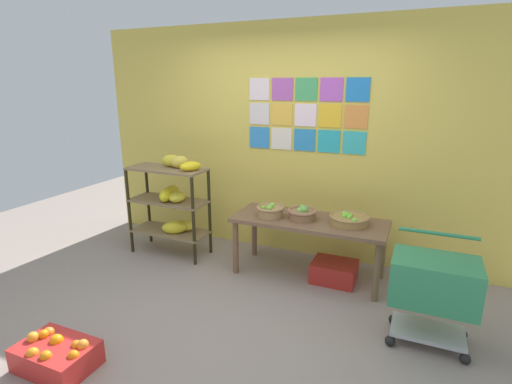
% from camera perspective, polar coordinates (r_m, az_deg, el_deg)
% --- Properties ---
extents(ground, '(9.21, 9.21, 0.00)m').
position_cam_1_polar(ground, '(3.54, -4.66, -18.08)').
color(ground, gray).
extents(back_wall_with_art, '(4.88, 0.07, 2.62)m').
position_cam_1_polar(back_wall_with_art, '(4.50, 4.85, 7.30)').
color(back_wall_with_art, '#D8BE4D').
rests_on(back_wall_with_art, ground).
extents(banana_shelf_unit, '(0.92, 0.43, 1.18)m').
position_cam_1_polar(banana_shelf_unit, '(4.61, -12.10, -0.87)').
color(banana_shelf_unit, black).
rests_on(banana_shelf_unit, ground).
extents(display_table, '(1.56, 0.61, 0.62)m').
position_cam_1_polar(display_table, '(4.04, 7.77, -5.01)').
color(display_table, brown).
rests_on(display_table, ground).
extents(fruit_basket_left, '(0.38, 0.38, 0.12)m').
position_cam_1_polar(fruit_basket_left, '(3.93, 13.47, -3.89)').
color(fruit_basket_left, '#9F7941').
rests_on(fruit_basket_left, display_table).
extents(fruit_basket_right, '(0.29, 0.29, 0.14)m').
position_cam_1_polar(fruit_basket_right, '(4.04, 2.09, -2.73)').
color(fruit_basket_right, '#9F7C4D').
rests_on(fruit_basket_right, display_table).
extents(fruit_basket_back_right, '(0.30, 0.30, 0.15)m').
position_cam_1_polar(fruit_basket_back_right, '(3.99, 6.79, -3.10)').
color(fruit_basket_back_right, '#8D6442').
rests_on(fruit_basket_back_right, display_table).
extents(produce_crate_under_table, '(0.44, 0.36, 0.20)m').
position_cam_1_polar(produce_crate_under_table, '(4.15, 11.35, -11.33)').
color(produce_crate_under_table, '#AA231D').
rests_on(produce_crate_under_table, ground).
extents(orange_crate_foreground, '(0.54, 0.36, 0.24)m').
position_cam_1_polar(orange_crate_foreground, '(3.31, -27.16, -20.41)').
color(orange_crate_foreground, red).
rests_on(orange_crate_foreground, ground).
extents(shopping_cart, '(0.62, 0.45, 0.84)m').
position_cam_1_polar(shopping_cart, '(3.29, 24.56, -12.25)').
color(shopping_cart, black).
rests_on(shopping_cart, ground).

